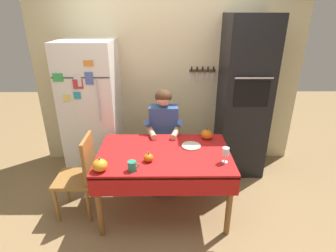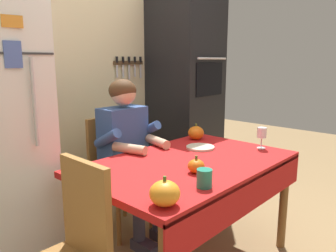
{
  "view_description": "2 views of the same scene",
  "coord_description": "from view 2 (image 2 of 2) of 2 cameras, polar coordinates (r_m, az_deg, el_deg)",
  "views": [
    {
      "loc": [
        0.02,
        -2.39,
        2.11
      ],
      "look_at": [
        0.04,
        0.23,
        0.99
      ],
      "focal_mm": 28.6,
      "sensor_mm": 36.0,
      "label": 1
    },
    {
      "loc": [
        -1.6,
        -1.2,
        1.38
      ],
      "look_at": [
        -0.06,
        0.23,
        0.96
      ],
      "focal_mm": 35.12,
      "sensor_mm": 36.0,
      "label": 2
    }
  ],
  "objects": [
    {
      "name": "seated_person",
      "position": [
        2.54,
        -6.79,
        -3.44
      ],
      "size": [
        0.47,
        0.55,
        1.25
      ],
      "color": "#38384C",
      "rests_on": "ground"
    },
    {
      "name": "wall_oven",
      "position": [
        3.46,
        3.04,
        5.81
      ],
      "size": [
        0.6,
        0.64,
        2.1
      ],
      "color": "black",
      "rests_on": "ground"
    },
    {
      "name": "pumpkin_small",
      "position": [
        1.92,
        4.9,
        -6.94
      ],
      "size": [
        0.1,
        0.1,
        0.1
      ],
      "color": "orange",
      "rests_on": "dining_table"
    },
    {
      "name": "dining_table",
      "position": [
        2.17,
        3.98,
        -8.25
      ],
      "size": [
        1.4,
        0.9,
        0.74
      ],
      "color": "brown",
      "rests_on": "ground"
    },
    {
      "name": "serving_tray",
      "position": [
        2.46,
        5.64,
        -3.7
      ],
      "size": [
        0.21,
        0.21,
        0.02
      ],
      "primitive_type": "cylinder",
      "color": "beige",
      "rests_on": "dining_table"
    },
    {
      "name": "chair_left_side",
      "position": [
        1.69,
        -16.79,
        -20.23
      ],
      "size": [
        0.4,
        0.4,
        0.93
      ],
      "color": "#9E6B33",
      "rests_on": "ground"
    },
    {
      "name": "chair_behind_person",
      "position": [
        2.75,
        -9.26,
        -7.29
      ],
      "size": [
        0.4,
        0.4,
        0.93
      ],
      "color": "#9E6B33",
      "rests_on": "ground"
    },
    {
      "name": "pumpkin_medium",
      "position": [
        2.71,
        4.88,
        -1.19
      ],
      "size": [
        0.13,
        0.13,
        0.13
      ],
      "color": "orange",
      "rests_on": "dining_table"
    },
    {
      "name": "coffee_mug",
      "position": [
        1.72,
        6.37,
        -8.99
      ],
      "size": [
        0.11,
        0.08,
        0.1
      ],
      "color": "#237F66",
      "rests_on": "dining_table"
    },
    {
      "name": "back_wall_assembly",
      "position": [
        3.04,
        -14.56,
        9.42
      ],
      "size": [
        3.7,
        0.13,
        2.6
      ],
      "color": "beige",
      "rests_on": "ground"
    },
    {
      "name": "wine_glass",
      "position": [
        2.51,
        15.97,
        -1.27
      ],
      "size": [
        0.07,
        0.07,
        0.16
      ],
      "color": "white",
      "rests_on": "dining_table"
    },
    {
      "name": "pumpkin_large",
      "position": [
        1.5,
        -0.57,
        -11.6
      ],
      "size": [
        0.14,
        0.14,
        0.14
      ],
      "color": "orange",
      "rests_on": "dining_table"
    }
  ]
}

